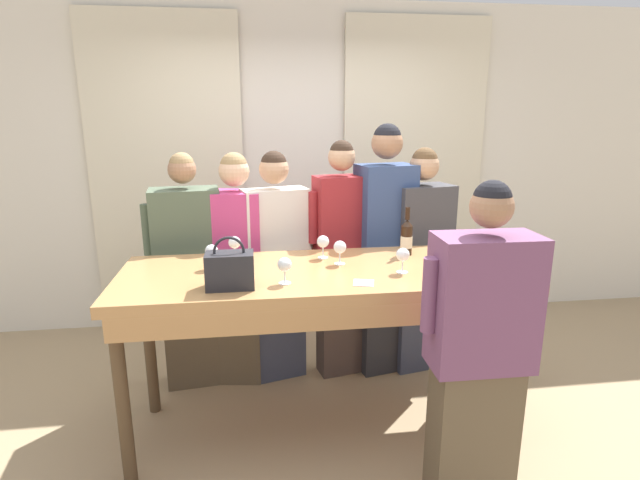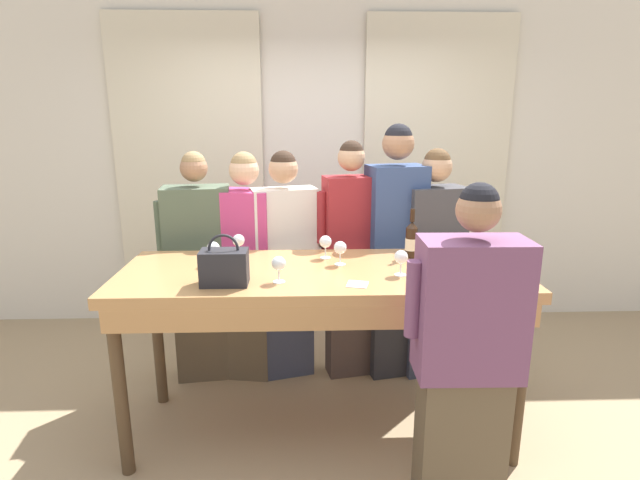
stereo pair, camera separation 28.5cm
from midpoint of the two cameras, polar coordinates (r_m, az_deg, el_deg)
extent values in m
plane|color=tan|center=(3.28, 2.72, -20.79)|extent=(18.00, 18.00, 0.00)
cube|color=silver|center=(4.49, 1.08, 8.17)|extent=(12.00, 0.06, 2.80)
cube|color=beige|center=(4.51, -12.85, 7.12)|extent=(1.28, 0.03, 2.69)
cube|color=beige|center=(4.62, 14.75, 7.18)|extent=(1.28, 0.03, 2.69)
cube|color=#B27F4C|center=(2.83, 2.96, -4.02)|extent=(2.25, 0.84, 0.06)
cube|color=#B27F4C|center=(2.48, 3.72, -8.97)|extent=(2.16, 0.03, 0.12)
cylinder|color=#4C3823|center=(2.84, -19.14, -16.18)|extent=(0.07, 0.07, 0.97)
cylinder|color=#4C3823|center=(3.01, 24.55, -14.89)|extent=(0.07, 0.07, 0.97)
cylinder|color=#4C3823|center=(3.43, -15.81, -10.42)|extent=(0.07, 0.07, 0.97)
cylinder|color=#4C3823|center=(3.57, 19.69, -9.71)|extent=(0.07, 0.07, 0.97)
cylinder|color=black|center=(3.10, 13.00, -0.33)|extent=(0.07, 0.07, 0.18)
cone|color=black|center=(3.08, 13.11, 1.68)|extent=(0.07, 0.07, 0.04)
cylinder|color=black|center=(3.06, 13.18, 2.74)|extent=(0.03, 0.03, 0.08)
cylinder|color=beige|center=(3.10, 12.99, -0.49)|extent=(0.07, 0.07, 0.07)
cube|color=#232328|center=(2.57, -7.78, -3.18)|extent=(0.24, 0.14, 0.18)
torus|color=#232328|center=(2.54, -7.85, -1.08)|extent=(0.16, 0.01, 0.16)
cylinder|color=white|center=(2.93, -9.30, -2.86)|extent=(0.06, 0.06, 0.00)
cylinder|color=white|center=(2.92, -9.32, -2.19)|extent=(0.01, 0.01, 0.07)
sphere|color=white|center=(2.90, -9.38, -0.95)|extent=(0.07, 0.07, 0.07)
sphere|color=maroon|center=(2.90, -9.37, -1.13)|extent=(0.05, 0.05, 0.05)
cylinder|color=white|center=(3.03, 3.32, -2.07)|extent=(0.06, 0.06, 0.00)
cylinder|color=white|center=(3.02, 3.33, -1.42)|extent=(0.01, 0.01, 0.07)
sphere|color=white|center=(3.00, 3.35, -0.22)|extent=(0.07, 0.07, 0.07)
cylinder|color=white|center=(2.61, -1.58, -4.85)|extent=(0.06, 0.06, 0.00)
cylinder|color=white|center=(2.60, -1.58, -4.10)|extent=(0.01, 0.01, 0.07)
sphere|color=white|center=(2.58, -1.59, -2.72)|extent=(0.07, 0.07, 0.07)
sphere|color=maroon|center=(2.58, -1.59, -2.92)|extent=(0.05, 0.05, 0.05)
cylinder|color=white|center=(2.78, 12.10, -3.96)|extent=(0.06, 0.06, 0.00)
cylinder|color=white|center=(2.77, 12.14, -3.25)|extent=(0.01, 0.01, 0.07)
sphere|color=white|center=(2.75, 12.22, -1.95)|extent=(0.07, 0.07, 0.07)
cylinder|color=white|center=(2.82, 22.53, -4.51)|extent=(0.06, 0.06, 0.00)
cylinder|color=white|center=(2.80, 22.60, -3.82)|extent=(0.01, 0.01, 0.07)
sphere|color=white|center=(2.79, 22.73, -2.54)|extent=(0.07, 0.07, 0.07)
cylinder|color=white|center=(2.91, 5.12, -2.82)|extent=(0.06, 0.06, 0.00)
cylinder|color=white|center=(2.90, 5.13, -2.15)|extent=(0.01, 0.01, 0.07)
sphere|color=white|center=(2.88, 5.16, -0.90)|extent=(0.07, 0.07, 0.07)
sphere|color=maroon|center=(2.88, 5.16, -1.08)|extent=(0.05, 0.05, 0.05)
cylinder|color=white|center=(3.08, -6.63, -1.89)|extent=(0.06, 0.06, 0.00)
cylinder|color=white|center=(3.07, -6.65, -1.25)|extent=(0.01, 0.01, 0.07)
sphere|color=white|center=(3.05, -6.68, -0.06)|extent=(0.07, 0.07, 0.07)
sphere|color=maroon|center=(3.05, -6.68, -0.23)|extent=(0.05, 0.05, 0.05)
cube|color=white|center=(2.59, 7.47, -5.09)|extent=(0.13, 0.13, 0.00)
cube|color=brown|center=(3.73, -11.01, -9.59)|extent=(0.41, 0.27, 0.78)
cube|color=#4C5B47|center=(3.50, -11.56, 0.96)|extent=(0.48, 0.32, 0.62)
sphere|color=#9E7051|center=(3.43, -11.93, 8.03)|extent=(0.18, 0.18, 0.18)
sphere|color=#93754C|center=(3.43, -11.96, 8.56)|extent=(0.16, 0.16, 0.16)
cylinder|color=#4C5B47|center=(3.49, -7.57, 1.86)|extent=(0.08, 0.08, 0.34)
cylinder|color=#4C5B47|center=(3.51, -15.60, 1.54)|extent=(0.08, 0.08, 0.34)
cube|color=brown|center=(3.69, -5.81, -9.74)|extent=(0.33, 0.27, 0.77)
cube|color=#C63D7A|center=(3.47, -6.10, 0.71)|extent=(0.38, 0.32, 0.61)
sphere|color=#DBAD89|center=(3.39, -6.30, 7.92)|extent=(0.20, 0.20, 0.20)
sphere|color=#93754C|center=(3.39, -6.32, 8.51)|extent=(0.18, 0.18, 0.18)
cylinder|color=#C63D7A|center=(3.42, -2.93, 1.37)|extent=(0.08, 0.08, 0.33)
cylinder|color=#C63D7A|center=(3.50, -9.23, 1.51)|extent=(0.08, 0.08, 0.33)
cube|color=#383D51|center=(3.68, -1.65, -9.68)|extent=(0.41, 0.26, 0.78)
cube|color=silver|center=(3.46, -1.74, 0.88)|extent=(0.48, 0.31, 0.61)
sphere|color=tan|center=(3.38, -1.79, 8.13)|extent=(0.20, 0.20, 0.20)
sphere|color=#332319|center=(3.38, -1.80, 8.72)|extent=(0.18, 0.18, 0.18)
cylinder|color=silver|center=(3.51, 2.06, 1.88)|extent=(0.09, 0.09, 0.34)
cylinder|color=silver|center=(3.39, -5.68, 1.35)|extent=(0.09, 0.09, 0.34)
cube|color=#473833|center=(3.70, 5.55, -9.23)|extent=(0.34, 0.23, 0.82)
cube|color=maroon|center=(3.47, 5.84, 1.93)|extent=(0.40, 0.28, 0.65)
sphere|color=tan|center=(3.40, 6.04, 9.37)|extent=(0.19, 0.19, 0.19)
sphere|color=#332319|center=(3.40, 6.05, 9.91)|extent=(0.16, 0.16, 0.16)
cylinder|color=maroon|center=(3.53, 8.98, 2.85)|extent=(0.08, 0.08, 0.36)
cylinder|color=maroon|center=(3.40, 2.62, 2.57)|extent=(0.08, 0.08, 0.36)
cube|color=#28282D|center=(3.75, 10.37, -8.77)|extent=(0.37, 0.28, 0.86)
cube|color=#334775|center=(3.52, 10.93, 2.85)|extent=(0.43, 0.33, 0.68)
sphere|color=#9E7051|center=(3.45, 11.32, 10.73)|extent=(0.22, 0.22, 0.22)
sphere|color=black|center=(3.45, 11.35, 11.36)|extent=(0.19, 0.19, 0.19)
cylinder|color=#334775|center=(3.60, 14.09, 3.77)|extent=(0.08, 0.08, 0.37)
cylinder|color=#334775|center=(3.42, 7.69, 3.54)|extent=(0.08, 0.08, 0.37)
cube|color=#383D51|center=(3.83, 14.36, -9.15)|extent=(0.39, 0.28, 0.78)
cube|color=#3D3D42|center=(3.61, 15.05, 1.05)|extent=(0.46, 0.33, 0.62)
sphere|color=tan|center=(3.54, 15.52, 8.04)|extent=(0.21, 0.21, 0.21)
sphere|color=brown|center=(3.54, 15.56, 8.62)|extent=(0.18, 0.18, 0.18)
cylinder|color=#3D3D42|center=(3.72, 18.21, 1.91)|extent=(0.08, 0.08, 0.34)
cylinder|color=#3D3D42|center=(3.50, 11.80, 1.59)|extent=(0.08, 0.08, 0.34)
cube|color=brown|center=(2.61, 18.91, -21.70)|extent=(0.39, 0.21, 0.77)
cube|color=#704266|center=(2.28, 20.33, -7.45)|extent=(0.46, 0.25, 0.61)
sphere|color=#9E7051|center=(2.17, 21.32, 3.18)|extent=(0.18, 0.18, 0.18)
sphere|color=black|center=(2.16, 21.40, 4.02)|extent=(0.16, 0.16, 0.16)
cylinder|color=#704266|center=(2.19, 14.37, -6.63)|extent=(0.07, 0.07, 0.34)
cylinder|color=#704266|center=(2.37, 26.03, -6.07)|extent=(0.07, 0.07, 0.34)
camera|label=1|loc=(0.14, -87.14, 0.74)|focal=28.00mm
camera|label=2|loc=(0.14, 92.86, -0.74)|focal=28.00mm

